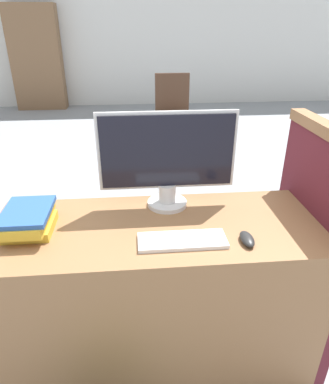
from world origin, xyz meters
The scene contains 9 objects.
wall_back centered at (0.00, 6.42, 1.40)m, with size 12.00×0.06×2.80m.
desk centered at (0.00, 0.28, 0.39)m, with size 1.40×0.56×0.78m.
carrel_divider centered at (0.73, 0.33, 0.60)m, with size 0.07×0.66×1.18m.
monitor centered at (0.06, 0.46, 1.01)m, with size 0.61×0.18×0.44m.
keyboard centered at (0.09, 0.15, 0.79)m, with size 0.35×0.12×0.02m.
mouse centered at (0.34, 0.13, 0.79)m, with size 0.05×0.11×0.03m.
book_stack centered at (-0.52, 0.29, 0.83)m, with size 0.19×0.27×0.10m.
far_chair centered at (0.43, 3.42, 0.54)m, with size 0.44×0.44×0.99m.
bookshelf_far centered at (-1.88, 6.18, 0.94)m, with size 0.93×0.32×1.88m.
Camera 1 is at (-0.08, -0.95, 1.55)m, focal length 32.00 mm.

